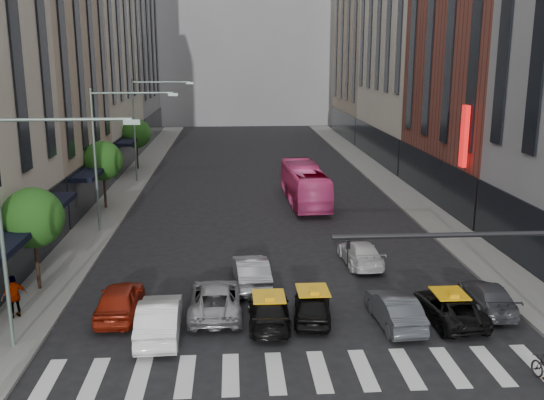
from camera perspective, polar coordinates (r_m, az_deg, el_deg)
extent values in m
plane|color=black|center=(21.36, 3.43, -17.80)|extent=(160.00, 160.00, 0.00)
cube|color=slate|center=(50.18, -14.14, 0.34)|extent=(3.00, 96.00, 0.15)
cube|color=slate|center=(51.28, 12.03, 0.73)|extent=(3.00, 96.00, 0.15)
cube|color=tan|center=(48.37, -22.00, 13.58)|extent=(8.00, 16.00, 24.00)
cube|color=gray|center=(84.47, -14.29, 15.68)|extent=(8.00, 18.00, 30.00)
cube|color=brown|center=(49.16, 20.17, 14.88)|extent=(8.00, 18.00, 26.00)
cube|color=tan|center=(85.41, 9.67, 15.19)|extent=(8.00, 18.00, 28.00)
cube|color=gray|center=(103.38, -2.58, 17.24)|extent=(30.00, 10.00, 36.00)
cylinder|color=black|center=(31.07, -21.26, -5.03)|extent=(0.18, 0.18, 3.15)
sphere|color=#174C15|center=(30.55, -21.57, -1.58)|extent=(2.88, 2.88, 2.88)
cylinder|color=black|center=(46.05, -15.48, 1.21)|extent=(0.18, 0.18, 3.15)
sphere|color=#174C15|center=(45.70, -15.63, 3.59)|extent=(2.88, 2.88, 2.88)
cylinder|color=black|center=(61.55, -12.57, 4.36)|extent=(0.18, 0.18, 3.15)
sphere|color=#174C15|center=(61.29, -12.66, 6.14)|extent=(2.88, 2.88, 2.88)
cylinder|color=gray|center=(24.57, -24.12, -2.92)|extent=(0.16, 0.16, 9.00)
cylinder|color=gray|center=(23.04, -19.24, 7.16)|extent=(5.00, 0.12, 0.12)
cube|color=gray|center=(22.52, -13.03, 7.17)|extent=(0.60, 0.25, 0.18)
cylinder|color=gray|center=(39.59, -16.30, 3.54)|extent=(0.16, 0.16, 9.00)
cylinder|color=gray|center=(38.66, -13.04, 9.79)|extent=(5.00, 0.12, 0.12)
cube|color=gray|center=(38.35, -9.29, 9.78)|extent=(0.60, 0.25, 0.18)
cylinder|color=gray|center=(55.16, -12.81, 6.40)|extent=(0.16, 0.16, 9.00)
cylinder|color=gray|center=(54.50, -10.40, 10.86)|extent=(5.00, 0.12, 0.12)
cube|color=gray|center=(54.28, -7.73, 10.84)|extent=(0.60, 0.25, 0.18)
cylinder|color=black|center=(19.58, 20.26, -3.03)|extent=(10.00, 0.16, 0.16)
imported|color=black|center=(18.38, 7.15, -4.97)|extent=(0.13, 0.16, 0.80)
cube|color=red|center=(41.28, 17.65, 5.73)|extent=(0.30, 0.70, 4.00)
imported|color=maroon|center=(27.46, -14.14, -9.09)|extent=(1.77, 4.38, 1.49)
imported|color=white|center=(25.26, -10.56, -10.88)|extent=(1.79, 4.73, 1.54)
imported|color=#9A9A9F|center=(27.05, -5.33, -9.20)|extent=(2.29, 4.97, 1.38)
imported|color=black|center=(25.89, -0.30, -10.38)|extent=(1.82, 4.31, 1.24)
imported|color=black|center=(26.38, 3.84, -9.85)|extent=(2.03, 4.04, 1.32)
imported|color=#3E4145|center=(26.37, 11.46, -10.03)|extent=(1.75, 4.29, 1.38)
imported|color=black|center=(27.29, 16.28, -9.67)|extent=(2.45, 4.60, 1.23)
imported|color=#484B51|center=(28.96, 19.62, -8.53)|extent=(2.12, 4.46, 1.26)
imported|color=#9C9CA1|center=(29.98, -1.98, -6.73)|extent=(1.93, 4.65, 1.50)
imported|color=silver|center=(33.31, 8.32, -4.96)|extent=(2.00, 4.52, 1.29)
imported|color=#F44794|center=(46.52, 3.09, 1.49)|extent=(2.83, 10.64, 2.94)
imported|color=gray|center=(28.32, -23.08, -8.35)|extent=(1.15, 1.02, 1.87)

